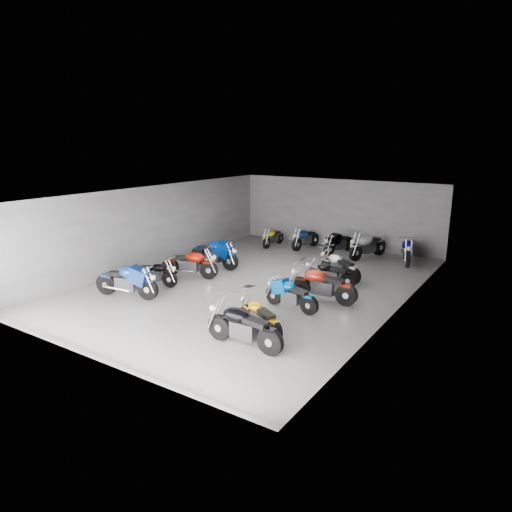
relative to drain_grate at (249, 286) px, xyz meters
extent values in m
plane|color=gray|center=(0.00, 0.50, -0.01)|extent=(14.00, 14.00, 0.00)
cube|color=gray|center=(0.00, 7.50, 1.59)|extent=(10.00, 0.10, 3.20)
cube|color=gray|center=(-5.00, 0.50, 1.59)|extent=(0.10, 14.00, 3.20)
cube|color=gray|center=(5.00, 0.50, 1.59)|extent=(0.10, 14.00, 3.20)
cube|color=black|center=(0.00, 0.50, 3.21)|extent=(10.00, 14.00, 0.04)
cube|color=black|center=(0.00, 0.00, 0.00)|extent=(0.32, 0.32, 0.01)
cylinder|color=black|center=(-1.96, -2.88, 0.34)|extent=(0.71, 0.30, 0.70)
cylinder|color=black|center=(-3.50, -3.26, 0.34)|extent=(0.72, 0.33, 0.70)
cube|color=#2D2D30|center=(-2.73, -3.07, 0.45)|extent=(0.77, 0.49, 0.44)
ellipsoid|color=navy|center=(-2.49, -3.02, 0.80)|extent=(0.83, 0.60, 0.39)
cube|color=black|center=(-3.07, -3.16, 0.76)|extent=(0.72, 0.46, 0.20)
cylinder|color=black|center=(-2.27, -1.56, 0.28)|extent=(0.58, 0.22, 0.57)
cylinder|color=black|center=(-3.54, -1.80, 0.28)|extent=(0.58, 0.24, 0.57)
cube|color=#2D2D30|center=(-2.90, -1.68, 0.37)|extent=(0.62, 0.37, 0.36)
ellipsoid|color=black|center=(-2.71, -1.65, 0.65)|extent=(0.66, 0.46, 0.32)
cube|color=black|center=(-3.18, -1.74, 0.62)|extent=(0.58, 0.35, 0.16)
cylinder|color=black|center=(-1.75, -0.06, 0.33)|extent=(0.68, 0.36, 0.68)
cylinder|color=black|center=(-3.19, -0.58, 0.33)|extent=(0.69, 0.38, 0.68)
cube|color=#2D2D30|center=(-2.47, -0.32, 0.44)|extent=(0.75, 0.53, 0.42)
ellipsoid|color=maroon|center=(-2.25, -0.24, 0.78)|extent=(0.82, 0.64, 0.38)
cube|color=black|center=(-2.79, -0.43, 0.73)|extent=(0.71, 0.49, 0.19)
cylinder|color=black|center=(-1.81, 1.32, 0.35)|extent=(0.72, 0.16, 0.72)
cylinder|color=black|center=(-3.43, 1.37, 0.35)|extent=(0.72, 0.19, 0.72)
cube|color=#2D2D30|center=(-2.62, 1.34, 0.46)|extent=(0.74, 0.35, 0.45)
ellipsoid|color=navy|center=(-2.37, 1.34, 0.82)|extent=(0.77, 0.47, 0.40)
cube|color=black|center=(-2.98, 1.35, 0.78)|extent=(0.69, 0.33, 0.20)
cylinder|color=black|center=(1.81, -4.02, 0.33)|extent=(0.68, 0.14, 0.67)
cylinder|color=black|center=(3.34, -4.04, 0.33)|extent=(0.68, 0.17, 0.67)
cube|color=#2D2D30|center=(2.57, -4.03, 0.44)|extent=(0.69, 0.32, 0.42)
ellipsoid|color=black|center=(2.34, -4.03, 0.77)|extent=(0.72, 0.43, 0.38)
cube|color=black|center=(2.91, -4.04, 0.73)|extent=(0.64, 0.30, 0.19)
cylinder|color=black|center=(1.83, -2.83, 0.28)|extent=(0.57, 0.33, 0.57)
cylinder|color=black|center=(3.02, -3.34, 0.28)|extent=(0.58, 0.35, 0.57)
cube|color=#2D2D30|center=(2.43, -3.08, 0.37)|extent=(0.64, 0.48, 0.36)
ellipsoid|color=#E6A207|center=(2.24, -3.00, 0.66)|extent=(0.70, 0.57, 0.32)
cube|color=black|center=(2.69, -3.20, 0.62)|extent=(0.60, 0.45, 0.16)
cylinder|color=black|center=(1.63, -1.02, 0.29)|extent=(0.60, 0.21, 0.59)
cylinder|color=black|center=(2.94, -1.22, 0.29)|extent=(0.60, 0.22, 0.59)
cube|color=#2D2D30|center=(2.28, -1.12, 0.38)|extent=(0.63, 0.36, 0.37)
ellipsoid|color=#004897|center=(2.08, -1.09, 0.67)|extent=(0.67, 0.46, 0.33)
cube|color=black|center=(2.57, -1.17, 0.64)|extent=(0.59, 0.34, 0.17)
cylinder|color=black|center=(1.99, -0.02, 0.34)|extent=(0.70, 0.19, 0.69)
cylinder|color=black|center=(3.55, 0.08, 0.34)|extent=(0.70, 0.21, 0.69)
cube|color=#2D2D30|center=(2.77, 0.03, 0.45)|extent=(0.72, 0.37, 0.43)
ellipsoid|color=maroon|center=(2.54, 0.01, 0.79)|extent=(0.76, 0.48, 0.39)
cube|color=black|center=(3.12, 0.05, 0.75)|extent=(0.68, 0.34, 0.20)
cylinder|color=black|center=(1.68, 1.51, 0.28)|extent=(0.58, 0.20, 0.57)
cylinder|color=black|center=(2.95, 1.70, 0.28)|extent=(0.58, 0.22, 0.57)
cube|color=#2D2D30|center=(2.32, 1.61, 0.37)|extent=(0.61, 0.35, 0.35)
ellipsoid|color=black|center=(2.12, 1.58, 0.65)|extent=(0.65, 0.44, 0.32)
cube|color=black|center=(2.60, 1.65, 0.61)|extent=(0.57, 0.33, 0.16)
cylinder|color=black|center=(1.61, 2.83, 0.31)|extent=(0.62, 0.36, 0.62)
cylinder|color=black|center=(2.91, 2.28, 0.31)|extent=(0.63, 0.37, 0.62)
cube|color=#2D2D30|center=(2.26, 2.56, 0.40)|extent=(0.70, 0.51, 0.39)
ellipsoid|color=#B8B7BD|center=(2.06, 2.64, 0.71)|extent=(0.76, 0.61, 0.35)
cube|color=black|center=(2.55, 2.44, 0.68)|extent=(0.65, 0.48, 0.18)
cylinder|color=black|center=(-2.53, 5.21, 0.28)|extent=(0.14, 0.57, 0.57)
cylinder|color=black|center=(-2.58, 6.49, 0.28)|extent=(0.15, 0.57, 0.57)
cube|color=#2D2D30|center=(-2.56, 5.85, 0.37)|extent=(0.29, 0.59, 0.35)
ellipsoid|color=#D6DC11|center=(-2.55, 5.65, 0.65)|extent=(0.38, 0.62, 0.32)
cube|color=black|center=(-2.57, 6.13, 0.61)|extent=(0.27, 0.55, 0.16)
cylinder|color=black|center=(-1.12, 5.55, 0.31)|extent=(0.21, 0.64, 0.63)
cylinder|color=black|center=(-0.94, 6.96, 0.31)|extent=(0.23, 0.64, 0.63)
cube|color=#2D2D30|center=(-1.03, 6.26, 0.41)|extent=(0.37, 0.67, 0.39)
ellipsoid|color=navy|center=(-1.05, 6.04, 0.72)|extent=(0.47, 0.71, 0.35)
cube|color=black|center=(-0.99, 6.57, 0.68)|extent=(0.35, 0.63, 0.18)
cylinder|color=black|center=(0.51, 5.54, 0.30)|extent=(0.29, 0.63, 0.62)
cylinder|color=black|center=(0.90, 6.89, 0.30)|extent=(0.31, 0.64, 0.62)
cube|color=#2D2D30|center=(0.70, 6.22, 0.40)|extent=(0.45, 0.69, 0.39)
ellipsoid|color=black|center=(0.64, 6.01, 0.71)|extent=(0.55, 0.74, 0.35)
cube|color=black|center=(0.79, 6.52, 0.67)|extent=(0.42, 0.64, 0.18)
cylinder|color=black|center=(1.81, 5.34, 0.35)|extent=(0.36, 0.73, 0.72)
cylinder|color=black|center=(2.30, 6.89, 0.35)|extent=(0.38, 0.74, 0.72)
cube|color=#2D2D30|center=(2.06, 6.11, 0.47)|extent=(0.54, 0.80, 0.45)
ellipsoid|color=#B7B7BE|center=(1.98, 5.88, 0.83)|extent=(0.66, 0.87, 0.41)
cube|color=black|center=(2.17, 6.46, 0.78)|extent=(0.51, 0.75, 0.21)
cylinder|color=black|center=(3.93, 5.52, 0.34)|extent=(0.36, 0.69, 0.68)
cylinder|color=black|center=(3.41, 6.98, 0.34)|extent=(0.38, 0.70, 0.68)
cube|color=#2D2D30|center=(3.67, 6.25, 0.44)|extent=(0.53, 0.76, 0.43)
ellipsoid|color=navy|center=(3.75, 6.02, 0.78)|extent=(0.64, 0.83, 0.38)
cube|color=black|center=(3.56, 6.57, 0.74)|extent=(0.50, 0.71, 0.19)
camera|label=1|loc=(8.51, -12.55, 4.97)|focal=32.00mm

